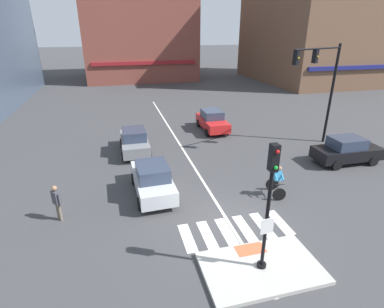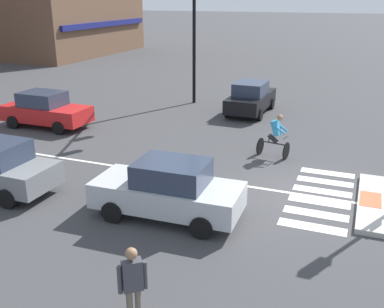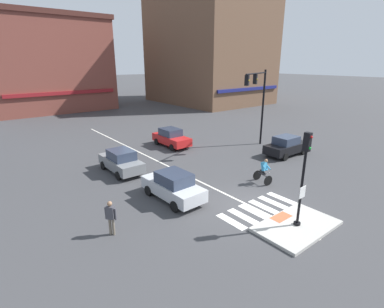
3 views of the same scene
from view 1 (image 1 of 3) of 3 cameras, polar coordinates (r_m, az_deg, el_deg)
ground_plane at (r=13.20m, az=7.54°, el=-13.00°), size 300.00×300.00×0.00m
traffic_island at (r=11.24m, az=13.07°, el=-20.44°), size 4.06×2.46×0.15m
tactile_pad_front at (r=11.77m, az=11.09°, el=-17.43°), size 1.10×0.60×0.01m
signal_pole at (r=9.58m, az=14.56°, el=-8.20°), size 0.44×0.38×4.49m
crosswalk_stripe_a at (r=12.32m, az=-0.88°, el=-15.70°), size 0.44×1.80×0.01m
crosswalk_stripe_b at (r=12.50m, az=2.91°, el=-15.09°), size 0.44×1.80×0.01m
crosswalk_stripe_c at (r=12.73m, az=6.55°, el=-14.44°), size 0.44×1.80×0.01m
crosswalk_stripe_d at (r=13.00m, az=10.03°, el=-13.77°), size 0.44×1.80×0.01m
crosswalk_stripe_e at (r=13.32m, az=13.34°, el=-13.08°), size 0.44×1.80×0.01m
crosswalk_stripe_f at (r=13.68m, az=16.47°, el=-12.38°), size 0.44×1.80×0.01m
lane_centre_line at (r=21.68m, az=-2.44°, el=2.02°), size 0.14×28.00×0.01m
traffic_light_mast at (r=21.86m, az=23.63°, el=13.12°), size 4.43×1.81×6.82m
building_corner_left at (r=54.06m, az=-10.26°, el=21.83°), size 17.43×16.35×14.23m
building_far_block at (r=53.39m, az=22.73°, el=24.09°), size 16.55×20.90×20.75m
car_black_cross_right at (r=20.60m, az=27.48°, el=0.63°), size 4.13×1.91×1.64m
car_silver_westbound_near at (r=14.93m, az=-7.54°, el=-4.80°), size 1.95×4.16×1.64m
car_red_eastbound_far at (r=24.42m, az=3.89°, el=6.38°), size 1.86×4.11×1.64m
car_grey_westbound_far at (r=20.19m, az=-10.95°, el=2.46°), size 1.85×4.10×1.64m
cyclist at (r=15.17m, az=15.96°, el=-4.81°), size 0.84×1.19×1.68m
pedestrian_at_curb_left at (r=13.99m, az=-24.46°, el=-8.05°), size 0.40×0.44×1.67m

